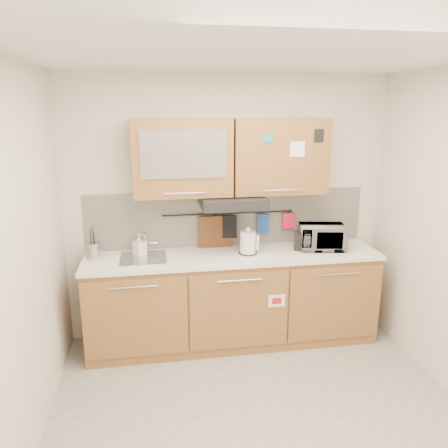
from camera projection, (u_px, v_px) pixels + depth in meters
name	position (u px, v px, depth m)	size (l,w,h in m)	color
floor	(262.00, 420.00, 3.28)	(3.20, 3.20, 0.00)	#9E9993
ceiling	(272.00, 51.00, 2.62)	(3.20, 3.20, 0.00)	white
wall_back	(228.00, 208.00, 4.38)	(3.20, 3.20, 0.00)	silver
wall_left	(15.00, 270.00, 2.69)	(3.00, 3.00, 0.00)	silver
base_cabinet	(233.00, 303.00, 4.31)	(2.80, 0.64, 0.88)	olive
countertop	(233.00, 256.00, 4.18)	(2.82, 0.62, 0.04)	white
backsplash	(228.00, 218.00, 4.39)	(2.80, 0.02, 0.56)	silver
upper_cabinets	(231.00, 157.00, 4.07)	(1.82, 0.37, 0.70)	olive
range_hood	(233.00, 202.00, 4.11)	(0.60, 0.46, 0.10)	black
sink	(144.00, 258.00, 4.06)	(0.42, 0.40, 0.26)	silver
utensil_rail	(229.00, 213.00, 4.34)	(0.02, 0.02, 1.30)	black
utensil_crock	(94.00, 250.00, 4.04)	(0.13, 0.13, 0.30)	#ADACB1
kettle	(248.00, 243.00, 4.16)	(0.20, 0.20, 0.27)	white
toaster	(306.00, 241.00, 4.28)	(0.27, 0.22, 0.18)	black
microwave	(322.00, 237.00, 4.31)	(0.44, 0.30, 0.24)	#999999
soap_bottle	(139.00, 245.00, 4.11)	(0.10, 0.10, 0.22)	#999999
cutting_board	(216.00, 237.00, 4.36)	(0.34, 0.03, 0.42)	brown
oven_mitt	(263.00, 224.00, 4.41)	(0.12, 0.03, 0.20)	#22499C
dark_pouch	(229.00, 227.00, 4.36)	(0.15, 0.04, 0.23)	black
pot_holder	(289.00, 221.00, 4.45)	(0.13, 0.02, 0.16)	red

